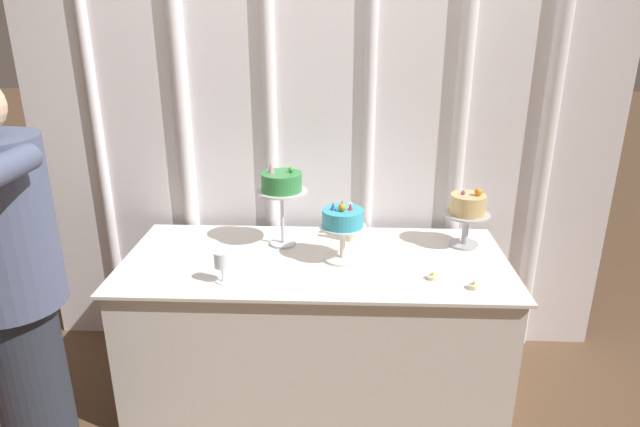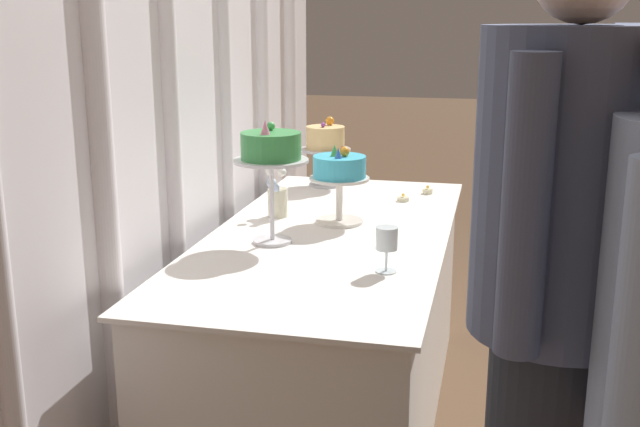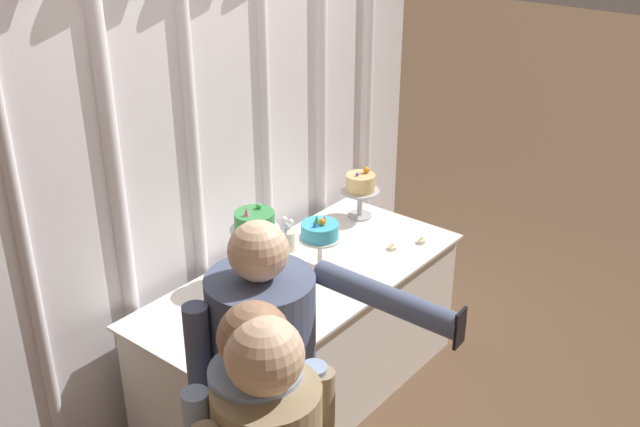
{
  "view_description": "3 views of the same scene",
  "coord_description": "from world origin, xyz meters",
  "px_view_note": "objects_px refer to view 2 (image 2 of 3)",
  "views": [
    {
      "loc": [
        0.12,
        -2.31,
        1.87
      ],
      "look_at": [
        0.02,
        0.05,
        1.01
      ],
      "focal_mm": 30.77,
      "sensor_mm": 36.0,
      "label": 1
    },
    {
      "loc": [
        -2.61,
        -0.47,
        1.51
      ],
      "look_at": [
        -0.02,
        0.14,
        0.82
      ],
      "focal_mm": 43.35,
      "sensor_mm": 36.0,
      "label": 2
    },
    {
      "loc": [
        -2.58,
        -2.09,
        2.75
      ],
      "look_at": [
        0.18,
        0.13,
        1.04
      ],
      "focal_mm": 42.47,
      "sensor_mm": 36.0,
      "label": 3
    }
  ],
  "objects_px": {
    "cake_display_center": "(339,173)",
    "cake_display_rightmost": "(325,143)",
    "cake_table": "(331,329)",
    "guest_girl_blue_dress": "(561,309)",
    "cake_display_leftmost": "(271,153)",
    "tealight_far_left": "(403,199)",
    "tealight_near_left": "(428,191)",
    "wine_glass": "(387,240)",
    "flower_vase": "(277,198)"
  },
  "relations": [
    {
      "from": "cake_display_center",
      "to": "guest_girl_blue_dress",
      "type": "height_order",
      "value": "guest_girl_blue_dress"
    },
    {
      "from": "cake_display_rightmost",
      "to": "flower_vase",
      "type": "relative_size",
      "value": 1.61
    },
    {
      "from": "flower_vase",
      "to": "cake_table",
      "type": "bearing_deg",
      "value": -124.21
    },
    {
      "from": "cake_display_center",
      "to": "wine_glass",
      "type": "bearing_deg",
      "value": -154.17
    },
    {
      "from": "cake_display_leftmost",
      "to": "guest_girl_blue_dress",
      "type": "height_order",
      "value": "guest_girl_blue_dress"
    },
    {
      "from": "cake_display_center",
      "to": "tealight_far_left",
      "type": "bearing_deg",
      "value": -25.3
    },
    {
      "from": "cake_table",
      "to": "wine_glass",
      "type": "bearing_deg",
      "value": -147.05
    },
    {
      "from": "cake_display_center",
      "to": "cake_display_rightmost",
      "type": "bearing_deg",
      "value": 17.25
    },
    {
      "from": "cake_table",
      "to": "tealight_far_left",
      "type": "distance_m",
      "value": 0.68
    },
    {
      "from": "cake_display_leftmost",
      "to": "guest_girl_blue_dress",
      "type": "distance_m",
      "value": 1.25
    },
    {
      "from": "guest_girl_blue_dress",
      "to": "cake_display_rightmost",
      "type": "bearing_deg",
      "value": 26.52
    },
    {
      "from": "cake_display_leftmost",
      "to": "tealight_near_left",
      "type": "relative_size",
      "value": 9.51
    },
    {
      "from": "cake_table",
      "to": "wine_glass",
      "type": "distance_m",
      "value": 0.67
    },
    {
      "from": "cake_display_center",
      "to": "flower_vase",
      "type": "relative_size",
      "value": 1.53
    },
    {
      "from": "tealight_near_left",
      "to": "cake_display_leftmost",
      "type": "bearing_deg",
      "value": 152.77
    },
    {
      "from": "cake_display_center",
      "to": "guest_girl_blue_dress",
      "type": "xyz_separation_m",
      "value": [
        -1.19,
        -0.71,
        -0.02
      ]
    },
    {
      "from": "cake_display_center",
      "to": "tealight_near_left",
      "type": "xyz_separation_m",
      "value": [
        0.57,
        -0.28,
        -0.18
      ]
    },
    {
      "from": "cake_display_leftmost",
      "to": "cake_display_rightmost",
      "type": "distance_m",
      "value": 0.93
    },
    {
      "from": "tealight_near_left",
      "to": "guest_girl_blue_dress",
      "type": "bearing_deg",
      "value": -166.15
    },
    {
      "from": "flower_vase",
      "to": "tealight_far_left",
      "type": "distance_m",
      "value": 0.58
    },
    {
      "from": "cake_display_leftmost",
      "to": "tealight_far_left",
      "type": "height_order",
      "value": "cake_display_leftmost"
    },
    {
      "from": "cake_table",
      "to": "guest_girl_blue_dress",
      "type": "height_order",
      "value": "guest_girl_blue_dress"
    },
    {
      "from": "tealight_far_left",
      "to": "flower_vase",
      "type": "bearing_deg",
      "value": 129.17
    },
    {
      "from": "cake_display_leftmost",
      "to": "cake_display_center",
      "type": "xyz_separation_m",
      "value": [
        0.3,
        -0.17,
        -0.12
      ]
    },
    {
      "from": "tealight_far_left",
      "to": "cake_table",
      "type": "bearing_deg",
      "value": 160.07
    },
    {
      "from": "cake_display_rightmost",
      "to": "tealight_far_left",
      "type": "distance_m",
      "value": 0.48
    },
    {
      "from": "flower_vase",
      "to": "guest_girl_blue_dress",
      "type": "distance_m",
      "value": 1.56
    },
    {
      "from": "cake_display_center",
      "to": "guest_girl_blue_dress",
      "type": "distance_m",
      "value": 1.38
    },
    {
      "from": "flower_vase",
      "to": "tealight_near_left",
      "type": "relative_size",
      "value": 4.32
    },
    {
      "from": "cake_table",
      "to": "flower_vase",
      "type": "bearing_deg",
      "value": 55.79
    },
    {
      "from": "wine_glass",
      "to": "flower_vase",
      "type": "distance_m",
      "value": 0.76
    },
    {
      "from": "cake_display_center",
      "to": "wine_glass",
      "type": "distance_m",
      "value": 0.59
    },
    {
      "from": "wine_glass",
      "to": "flower_vase",
      "type": "xyz_separation_m",
      "value": [
        0.57,
        0.51,
        -0.03
      ]
    },
    {
      "from": "wine_glass",
      "to": "cake_table",
      "type": "bearing_deg",
      "value": 32.95
    },
    {
      "from": "cake_display_rightmost",
      "to": "wine_glass",
      "type": "distance_m",
      "value": 1.24
    },
    {
      "from": "cake_table",
      "to": "guest_girl_blue_dress",
      "type": "relative_size",
      "value": 1.1
    },
    {
      "from": "cake_table",
      "to": "cake_display_leftmost",
      "type": "height_order",
      "value": "cake_display_leftmost"
    },
    {
      "from": "cake_display_leftmost",
      "to": "flower_vase",
      "type": "height_order",
      "value": "cake_display_leftmost"
    },
    {
      "from": "flower_vase",
      "to": "tealight_near_left",
      "type": "bearing_deg",
      "value": -45.32
    },
    {
      "from": "cake_display_leftmost",
      "to": "tealight_far_left",
      "type": "distance_m",
      "value": 0.85
    },
    {
      "from": "cake_display_center",
      "to": "cake_display_rightmost",
      "type": "xyz_separation_m",
      "value": [
        0.62,
        0.19,
        0.01
      ]
    },
    {
      "from": "flower_vase",
      "to": "wine_glass",
      "type": "bearing_deg",
      "value": -138.16
    },
    {
      "from": "cake_table",
      "to": "guest_girl_blue_dress",
      "type": "bearing_deg",
      "value": -146.03
    },
    {
      "from": "cake_display_leftmost",
      "to": "cake_display_center",
      "type": "distance_m",
      "value": 0.37
    },
    {
      "from": "cake_table",
      "to": "guest_girl_blue_dress",
      "type": "distance_m",
      "value": 1.39
    },
    {
      "from": "cake_table",
      "to": "wine_glass",
      "type": "relative_size",
      "value": 13.09
    },
    {
      "from": "cake_display_leftmost",
      "to": "wine_glass",
      "type": "height_order",
      "value": "cake_display_leftmost"
    },
    {
      "from": "tealight_far_left",
      "to": "tealight_near_left",
      "type": "distance_m",
      "value": 0.18
    },
    {
      "from": "cake_table",
      "to": "cake_display_leftmost",
      "type": "distance_m",
      "value": 0.73
    },
    {
      "from": "wine_glass",
      "to": "guest_girl_blue_dress",
      "type": "distance_m",
      "value": 0.8
    }
  ]
}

